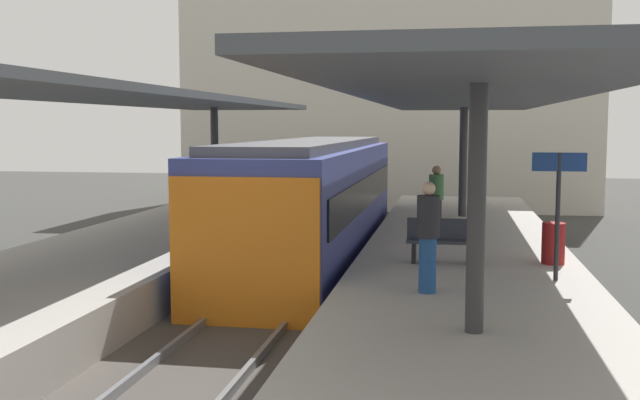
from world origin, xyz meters
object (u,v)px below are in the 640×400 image
at_px(passenger_mid_platform, 428,235).
at_px(litter_bin, 553,243).
at_px(platform_sign, 559,187).
at_px(platform_bench, 443,239).
at_px(commuter_train, 313,202).
at_px(passenger_far_end, 436,198).

bearing_deg(passenger_mid_platform, litter_bin, 51.86).
relative_size(platform_sign, passenger_mid_platform, 1.24).
distance_m(platform_bench, passenger_mid_platform, 2.73).
bearing_deg(platform_bench, platform_sign, -34.24).
bearing_deg(commuter_train, platform_sign, -45.35).
relative_size(litter_bin, passenger_far_end, 0.47).
bearing_deg(passenger_far_end, platform_bench, -86.82).
xyz_separation_m(platform_bench, litter_bin, (2.11, 0.27, -0.06)).
relative_size(commuter_train, platform_bench, 9.20).
bearing_deg(passenger_far_end, commuter_train, 179.16).
distance_m(platform_bench, litter_bin, 2.13).
distance_m(passenger_mid_platform, passenger_far_end, 6.65).
bearing_deg(platform_sign, passenger_mid_platform, -147.99).
distance_m(commuter_train, platform_bench, 5.22).
height_order(commuter_train, passenger_far_end, commuter_train).
bearing_deg(commuter_train, passenger_far_end, -0.84).
xyz_separation_m(commuter_train, litter_bin, (5.44, -3.75, -0.33)).
bearing_deg(litter_bin, passenger_mid_platform, -128.14).
xyz_separation_m(litter_bin, passenger_far_end, (-2.33, 3.71, 0.48)).
height_order(litter_bin, passenger_far_end, passenger_far_end).
bearing_deg(commuter_train, litter_bin, -34.61).
xyz_separation_m(platform_bench, passenger_far_end, (-0.22, 3.97, 0.41)).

